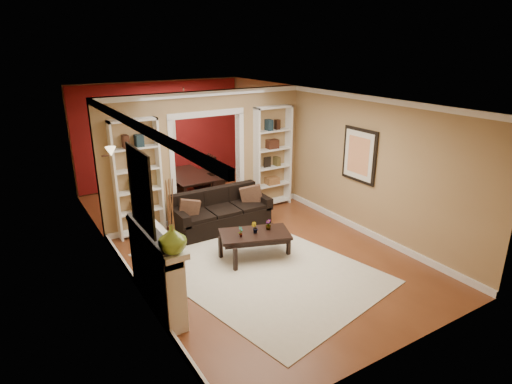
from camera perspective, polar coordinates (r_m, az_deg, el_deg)
floor at (r=8.54m, az=-2.75°, el=-5.75°), size 8.00×8.00×0.00m
ceiling at (r=7.79m, az=-3.07°, el=12.55°), size 8.00×8.00×0.00m
wall_back at (r=11.63m, az=-12.60°, el=7.65°), size 8.00×0.00×8.00m
wall_front at (r=5.17m, az=19.38°, el=-7.89°), size 8.00×0.00×8.00m
wall_left at (r=7.30m, az=-18.54°, el=0.20°), size 0.00×8.00×8.00m
wall_right at (r=9.31m, az=9.34°, el=5.00°), size 0.00×8.00×8.00m
partition_wall at (r=9.09m, az=-6.59°, el=4.78°), size 4.50×0.15×2.70m
red_back_panel at (r=11.60m, az=-12.54°, el=7.48°), size 4.44×0.04×2.64m
dining_window at (r=11.52m, az=-12.55°, el=8.56°), size 0.78×0.03×0.98m
area_rug at (r=7.36m, az=0.37°, el=-10.03°), size 3.51×4.37×0.01m
sofa at (r=8.72m, az=-4.63°, el=-2.45°), size 1.99×0.86×0.78m
pillow_left at (r=8.36m, az=-8.91°, el=-2.24°), size 0.40×0.20×0.39m
pillow_right at (r=8.95m, az=-0.58°, el=-0.36°), size 0.44×0.33×0.44m
coffee_table at (r=7.63m, az=-0.16°, el=-7.03°), size 1.36×1.03×0.46m
plant_left at (r=7.36m, az=-2.05°, el=-5.29°), size 0.12×0.11×0.19m
plant_center at (r=7.49m, az=-0.17°, el=-4.79°), size 0.14×0.14×0.20m
plant_right at (r=7.63m, az=1.64°, el=-4.37°), size 0.11×0.11×0.18m
bookshelf_left at (r=8.47m, az=-15.53°, el=1.69°), size 0.90×0.30×2.30m
bookshelf_right at (r=9.74m, az=2.17°, el=4.66°), size 0.90×0.30×2.30m
fireplace at (r=6.31m, az=-12.98°, el=-10.01°), size 0.32×1.70×1.16m
vase at (r=5.37m, az=-11.09°, el=-6.14°), size 0.39×0.39×0.36m
mirror at (r=5.78m, az=-15.19°, el=0.30°), size 0.03×0.95×1.10m
wall_sconce at (r=7.71m, az=-19.20°, el=4.85°), size 0.18×0.18×0.22m
framed_art at (r=8.53m, az=13.59°, el=4.78°), size 0.04×0.85×1.05m
dining_table at (r=10.67m, az=-8.95°, el=0.89°), size 1.61×0.90×0.57m
dining_chair_nw at (r=10.16m, az=-11.17°, el=0.74°), size 0.51×0.51×0.87m
dining_chair_ne at (r=10.58m, az=-5.61°, el=1.63°), size 0.43×0.43×0.83m
dining_chair_sw at (r=10.70m, az=-12.34°, el=1.66°), size 0.45×0.45×0.89m
dining_chair_se at (r=11.09m, az=-7.00°, el=2.60°), size 0.54×0.54×0.90m
chandelier at (r=10.31m, az=-10.38°, el=10.13°), size 0.50×0.50×0.30m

